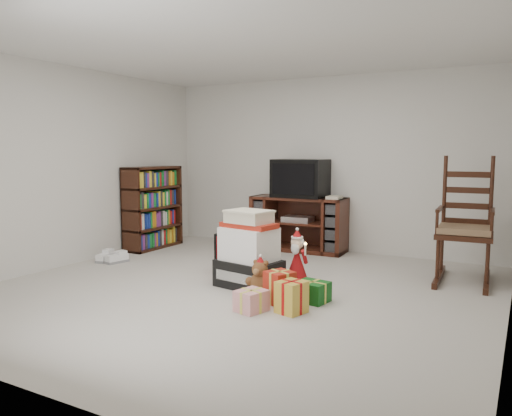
% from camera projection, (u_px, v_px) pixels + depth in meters
% --- Properties ---
extents(room, '(5.01, 5.01, 2.51)m').
position_uv_depth(room, '(239.00, 170.00, 5.05)').
color(room, '#B4AFA5').
rests_on(room, ground).
extents(tv_stand, '(1.39, 0.55, 0.78)m').
position_uv_depth(tv_stand, '(298.00, 224.00, 7.24)').
color(tv_stand, '#441913').
rests_on(tv_stand, floor).
extents(bookshelf, '(0.33, 0.99, 1.21)m').
position_uv_depth(bookshelf, '(153.00, 209.00, 7.42)').
color(bookshelf, '#36190E').
rests_on(bookshelf, floor).
extents(rocking_chair, '(0.63, 0.99, 1.45)m').
position_uv_depth(rocking_chair, '(465.00, 237.00, 5.52)').
color(rocking_chair, '#36190E').
rests_on(rocking_chair, floor).
extents(gift_pile, '(0.71, 0.57, 0.80)m').
position_uv_depth(gift_pile, '(249.00, 254.00, 5.29)').
color(gift_pile, black).
rests_on(gift_pile, floor).
extents(red_suitcase, '(0.40, 0.27, 0.56)m').
position_uv_depth(red_suitcase, '(233.00, 253.00, 5.88)').
color(red_suitcase, maroon).
rests_on(red_suitcase, floor).
extents(stocking, '(0.32, 0.19, 0.63)m').
position_uv_depth(stocking, '(233.00, 257.00, 5.34)').
color(stocking, '#0C731A').
rests_on(stocking, floor).
extents(teddy_bear, '(0.24, 0.21, 0.36)m').
position_uv_depth(teddy_bear, '(261.00, 280.00, 4.98)').
color(teddy_bear, brown).
rests_on(teddy_bear, floor).
extents(santa_figurine, '(0.29, 0.28, 0.60)m').
position_uv_depth(santa_figurine, '(297.00, 263.00, 5.42)').
color(santa_figurine, maroon).
rests_on(santa_figurine, floor).
extents(mrs_claus_figurine, '(0.31, 0.29, 0.63)m').
position_uv_depth(mrs_claus_figurine, '(235.00, 243.00, 6.51)').
color(mrs_claus_figurine, maroon).
rests_on(mrs_claus_figurine, floor).
extents(sneaker_pair, '(0.38, 0.32, 0.11)m').
position_uv_depth(sneaker_pair, '(111.00, 258.00, 6.50)').
color(sneaker_pair, white).
rests_on(sneaker_pair, floor).
extents(gift_cluster, '(0.56, 0.86, 0.26)m').
position_uv_depth(gift_cluster, '(285.00, 294.00, 4.59)').
color(gift_cluster, '#A72313').
rests_on(gift_cluster, floor).
extents(crt_television, '(0.74, 0.54, 0.54)m').
position_uv_depth(crt_television, '(300.00, 178.00, 7.14)').
color(crt_television, black).
rests_on(crt_television, tv_stand).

